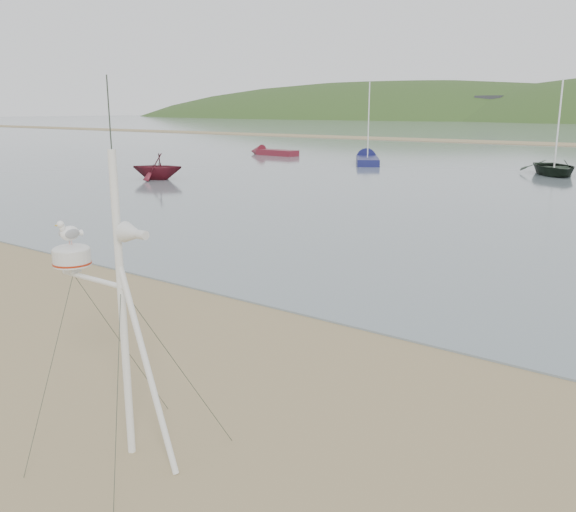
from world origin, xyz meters
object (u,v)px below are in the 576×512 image
Objects in this scene: boat_red at (157,154)px; dinghy_red_far at (267,152)px; mast_rig at (120,370)px; boat_dark at (557,137)px; sailboat_blue_near at (367,159)px.

dinghy_red_far is at bearing 170.60° from boat_red.
mast_rig is 0.84× the size of dinghy_red_far.
mast_rig is 0.97× the size of boat_dark.
boat_red is at bearing -69.88° from dinghy_red_far.
boat_red is (-18.06, -16.47, -0.87)m from boat_dark.
boat_dark is 14.28m from sailboat_blue_near.
boat_dark is 24.46m from boat_red.
boat_red is at bearing -168.94° from boat_dark.
sailboat_blue_near reaches higher than boat_red.
dinghy_red_far is 0.82× the size of sailboat_blue_near.
boat_red is at bearing -102.69° from sailboat_blue_near.
boat_dark is 25.27m from dinghy_red_far.
boat_dark is at bearing 96.09° from mast_rig.
boat_dark is 1.59× the size of boat_red.
boat_red is 0.45× the size of sailboat_blue_near.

